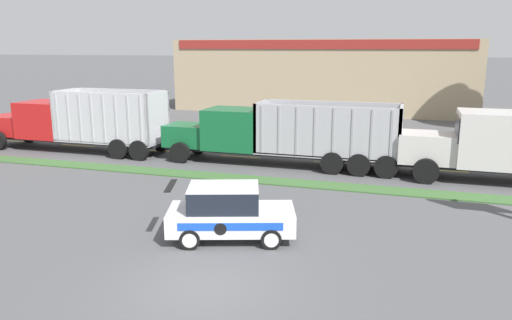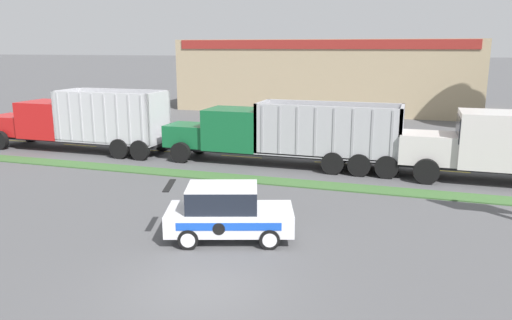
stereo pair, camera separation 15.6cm
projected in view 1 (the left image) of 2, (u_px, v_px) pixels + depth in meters
ground_plane at (205, 287)px, 12.89m from camera, size 600.00×600.00×0.00m
grass_verge at (296, 183)px, 22.60m from camera, size 120.00×1.22×0.06m
centre_line_1 at (9, 141)px, 32.87m from camera, size 2.40×0.14×0.01m
centre_line_2 at (78, 145)px, 31.30m from camera, size 2.40×0.14×0.01m
centre_line_3 at (155, 151)px, 29.72m from camera, size 2.40×0.14×0.01m
centre_line_4 at (240, 157)px, 28.14m from camera, size 2.40×0.14×0.01m
centre_line_5 at (336, 163)px, 26.56m from camera, size 2.40×0.14×0.01m
centre_line_6 at (444, 171)px, 24.99m from camera, size 2.40×0.14×0.01m
dump_truck_lead at (62, 123)px, 29.77m from camera, size 11.49×2.85×3.62m
dump_truck_trail at (261, 135)px, 26.25m from camera, size 12.53×2.71×3.30m
rally_car at (229, 212)px, 15.96m from camera, size 4.38×2.96×1.80m
store_building_backdrop at (327, 74)px, 49.78m from camera, size 27.70×12.10×6.70m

